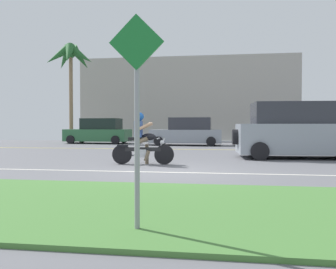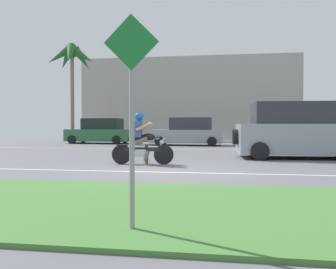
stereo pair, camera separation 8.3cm
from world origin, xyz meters
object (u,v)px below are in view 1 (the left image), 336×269
motorcyclist (142,142)px  parked_car_1 (187,132)px  parked_car_0 (99,132)px  street_sign (137,101)px  suv_nearby (301,131)px  palm_tree_0 (71,60)px  parked_car_2 (271,134)px

motorcyclist → parked_car_1: parked_car_1 is taller
parked_car_0 → street_sign: size_ratio=1.77×
suv_nearby → motorcyclist: bearing=-151.6°
palm_tree_0 → suv_nearby: bearing=-37.8°
palm_tree_0 → street_sign: (9.75, -20.45, -4.47)m
suv_nearby → palm_tree_0: palm_tree_0 is taller
parked_car_0 → parked_car_2: bearing=-4.6°
parked_car_0 → parked_car_1: parked_car_1 is taller
street_sign → parked_car_1: bearing=93.5°
parked_car_2 → parked_car_1: bearing=-174.4°
parked_car_1 → street_sign: bearing=-86.5°
parked_car_1 → parked_car_2: 5.05m
street_sign → palm_tree_0: bearing=115.5°
parked_car_2 → parked_car_0: bearing=175.4°
parked_car_0 → street_sign: (7.21, -19.17, 0.72)m
motorcyclist → parked_car_0: 13.48m
motorcyclist → palm_tree_0: 16.67m
suv_nearby → parked_car_2: suv_nearby is taller
parked_car_2 → motorcyclist: bearing=-115.7°
suv_nearby → street_sign: street_sign is taller
motorcyclist → street_sign: 7.17m
palm_tree_0 → parked_car_0: bearing=-26.8°
parked_car_1 → palm_tree_0: size_ratio=0.61×
motorcyclist → street_sign: (1.49, -6.97, 0.81)m
parked_car_1 → palm_tree_0: (-8.67, 2.68, 5.18)m
motorcyclist → suv_nearby: suv_nearby is taller
motorcyclist → palm_tree_0: (-8.27, 13.49, 5.28)m
suv_nearby → palm_tree_0: size_ratio=0.70×
motorcyclist → street_sign: size_ratio=0.79×
parked_car_0 → palm_tree_0: (-2.54, 1.28, 5.18)m
parked_car_1 → parked_car_2: (5.03, 0.49, -0.10)m
parked_car_1 → parked_car_2: bearing=5.6°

